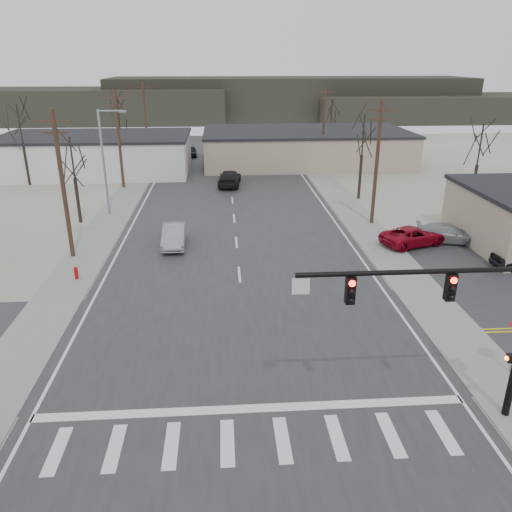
# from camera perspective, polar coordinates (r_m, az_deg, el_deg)

# --- Properties ---
(ground) EXTENTS (140.00, 140.00, 0.00)m
(ground) POSITION_cam_1_polar(r_m,az_deg,el_deg) (24.87, -1.21, -9.62)
(ground) COLOR beige
(ground) RESTS_ON ground
(main_road) EXTENTS (18.00, 110.00, 0.05)m
(main_road) POSITION_cam_1_polar(r_m,az_deg,el_deg) (38.47, -2.31, 2.06)
(main_road) COLOR #2B2A2D
(main_road) RESTS_ON ground
(cross_road) EXTENTS (90.00, 10.00, 0.04)m
(cross_road) POSITION_cam_1_polar(r_m,az_deg,el_deg) (24.86, -1.21, -9.58)
(cross_road) COLOR #2B2A2D
(cross_road) RESTS_ON ground
(sidewalk_left) EXTENTS (3.00, 90.00, 0.06)m
(sidewalk_left) POSITION_cam_1_polar(r_m,az_deg,el_deg) (44.27, -16.40, 3.84)
(sidewalk_left) COLOR gray
(sidewalk_left) RESTS_ON ground
(sidewalk_right) EXTENTS (3.00, 90.00, 0.06)m
(sidewalk_right) POSITION_cam_1_polar(r_m,az_deg,el_deg) (44.72, 11.23, 4.49)
(sidewalk_right) COLOR gray
(sidewalk_right) RESTS_ON ground
(traffic_signal_mast) EXTENTS (8.95, 0.43, 7.20)m
(traffic_signal_mast) POSITION_cam_1_polar(r_m,az_deg,el_deg) (19.29, 23.93, -5.64)
(traffic_signal_mast) COLOR black
(traffic_signal_mast) RESTS_ON ground
(fire_hydrant) EXTENTS (0.24, 0.24, 0.87)m
(fire_hydrant) POSITION_cam_1_polar(r_m,az_deg,el_deg) (33.10, -19.87, -1.82)
(fire_hydrant) COLOR #A50C0C
(fire_hydrant) RESTS_ON ground
(building_left_far) EXTENTS (22.30, 12.30, 4.50)m
(building_left_far) POSITION_cam_1_polar(r_m,az_deg,el_deg) (63.95, -17.84, 11.05)
(building_left_far) COLOR silver
(building_left_far) RESTS_ON ground
(building_right_far) EXTENTS (26.30, 14.30, 4.30)m
(building_right_far) POSITION_cam_1_polar(r_m,az_deg,el_deg) (67.02, 5.64, 12.32)
(building_right_far) COLOR tan
(building_right_far) RESTS_ON ground
(upole_left_b) EXTENTS (2.20, 0.30, 10.00)m
(upole_left_b) POSITION_cam_1_polar(r_m,az_deg,el_deg) (35.71, -21.23, 7.76)
(upole_left_b) COLOR #472C21
(upole_left_b) RESTS_ON ground
(upole_left_c) EXTENTS (2.20, 0.30, 10.00)m
(upole_left_c) POSITION_cam_1_polar(r_m,az_deg,el_deg) (54.82, -15.40, 12.84)
(upole_left_c) COLOR #472C21
(upole_left_c) RESTS_ON ground
(upole_left_d) EXTENTS (2.20, 0.30, 10.00)m
(upole_left_d) POSITION_cam_1_polar(r_m,az_deg,el_deg) (74.39, -12.53, 15.23)
(upole_left_d) COLOR #472C21
(upole_left_d) RESTS_ON ground
(upole_right_a) EXTENTS (2.20, 0.30, 10.00)m
(upole_right_a) POSITION_cam_1_polar(r_m,az_deg,el_deg) (41.88, 13.65, 10.48)
(upole_right_a) COLOR #472C21
(upole_right_a) RESTS_ON ground
(upole_right_b) EXTENTS (2.20, 0.30, 10.00)m
(upole_right_b) POSITION_cam_1_polar(r_m,az_deg,el_deg) (62.96, 7.73, 14.45)
(upole_right_b) COLOR #472C21
(upole_right_b) RESTS_ON ground
(streetlight_main) EXTENTS (2.40, 0.25, 9.00)m
(streetlight_main) POSITION_cam_1_polar(r_m,az_deg,el_deg) (45.03, -16.83, 10.74)
(streetlight_main) COLOR gray
(streetlight_main) RESTS_ON ground
(tree_left_near) EXTENTS (3.30, 3.30, 7.35)m
(tree_left_near) POSITION_cam_1_polar(r_m,az_deg,el_deg) (43.64, -20.24, 10.21)
(tree_left_near) COLOR black
(tree_left_near) RESTS_ON ground
(tree_right_mid) EXTENTS (3.74, 3.74, 8.33)m
(tree_right_mid) POSITION_cam_1_polar(r_m,az_deg,el_deg) (49.61, 12.14, 13.10)
(tree_right_mid) COLOR black
(tree_right_mid) RESTS_ON ground
(tree_left_far) EXTENTS (3.96, 3.96, 8.82)m
(tree_left_far) POSITION_cam_1_polar(r_m,az_deg,el_deg) (68.81, -15.43, 15.39)
(tree_left_far) COLOR black
(tree_left_far) RESTS_ON ground
(tree_right_far) EXTENTS (3.52, 3.52, 7.84)m
(tree_right_far) POSITION_cam_1_polar(r_m,az_deg,el_deg) (75.31, 8.63, 15.83)
(tree_right_far) COLOR black
(tree_right_far) RESTS_ON ground
(tree_lot) EXTENTS (3.52, 3.52, 7.84)m
(tree_lot) POSITION_cam_1_polar(r_m,az_deg,el_deg) (49.50, 24.23, 11.28)
(tree_lot) COLOR black
(tree_lot) RESTS_ON ground
(tree_left_mid) EXTENTS (3.96, 3.96, 8.82)m
(tree_left_mid) POSITION_cam_1_polar(r_m,az_deg,el_deg) (59.48, -25.37, 13.25)
(tree_left_mid) COLOR black
(tree_left_mid) RESTS_ON ground
(hill_left) EXTENTS (70.00, 18.00, 7.00)m
(hill_left) POSITION_cam_1_polar(r_m,az_deg,el_deg) (118.62, -21.45, 15.69)
(hill_left) COLOR #333026
(hill_left) RESTS_ON ground
(hill_center) EXTENTS (80.00, 18.00, 9.00)m
(hill_center) POSITION_cam_1_polar(r_m,az_deg,el_deg) (118.62, 3.97, 17.54)
(hill_center) COLOR #333026
(hill_center) RESTS_ON ground
(hill_right) EXTENTS (60.00, 18.00, 5.50)m
(hill_right) POSITION_cam_1_polar(r_m,az_deg,el_deg) (122.77, 21.40, 15.49)
(hill_right) COLOR #333026
(hill_right) RESTS_ON ground
(sedan_crossing) EXTENTS (1.72, 4.64, 1.52)m
(sedan_crossing) POSITION_cam_1_polar(r_m,az_deg,el_deg) (37.15, -9.35, 2.34)
(sedan_crossing) COLOR gray
(sedan_crossing) RESTS_ON main_road
(car_far_a) EXTENTS (2.79, 5.76, 1.62)m
(car_far_a) POSITION_cam_1_polar(r_m,az_deg,el_deg) (54.70, -3.04, 8.89)
(car_far_a) COLOR black
(car_far_a) RESTS_ON main_road
(car_far_b) EXTENTS (1.84, 4.10, 1.37)m
(car_far_b) POSITION_cam_1_polar(r_m,az_deg,el_deg) (72.30, -7.48, 11.77)
(car_far_b) COLOR black
(car_far_b) RESTS_ON main_road
(car_parked_red) EXTENTS (5.49, 3.86, 1.39)m
(car_parked_red) POSITION_cam_1_polar(r_m,az_deg,el_deg) (38.55, 17.54, 2.19)
(car_parked_red) COLOR maroon
(car_parked_red) RESTS_ON parking_lot
(car_parked_silver) EXTENTS (5.00, 3.20, 1.35)m
(car_parked_silver) POSITION_cam_1_polar(r_m,az_deg,el_deg) (40.04, 21.09, 2.42)
(car_parked_silver) COLOR gray
(car_parked_silver) RESTS_ON parking_lot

